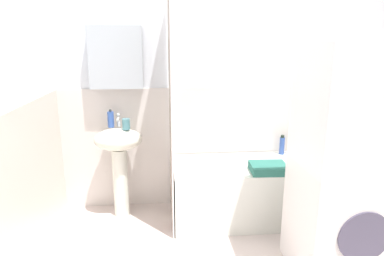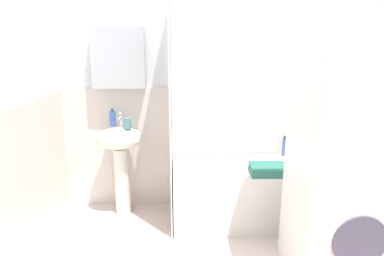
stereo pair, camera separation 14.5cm
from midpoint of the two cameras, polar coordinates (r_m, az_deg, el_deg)
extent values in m
cube|color=white|center=(3.38, 3.20, 6.87)|extent=(3.60, 0.05, 2.40)
cube|color=silver|center=(3.48, 3.15, -3.06)|extent=(3.60, 0.02, 1.20)
cube|color=silver|center=(3.25, -13.86, 11.34)|extent=(0.48, 0.12, 0.56)
cube|color=white|center=(2.65, -29.27, 2.98)|extent=(0.05, 1.81, 2.40)
cube|color=silver|center=(2.80, -27.14, -9.10)|extent=(0.02, 1.81, 1.20)
cylinder|color=silver|center=(3.37, -13.03, -8.91)|extent=(0.14, 0.14, 0.66)
ellipsoid|color=white|center=(3.22, -13.46, -1.86)|extent=(0.44, 0.34, 0.20)
cylinder|color=silver|center=(3.29, -13.36, 0.71)|extent=(0.03, 0.03, 0.05)
cylinder|color=silver|center=(3.23, -13.53, 1.45)|extent=(0.02, 0.10, 0.02)
sphere|color=silver|center=(3.27, -13.44, 2.16)|extent=(0.03, 0.03, 0.03)
cylinder|color=#3455A6|center=(3.26, -14.63, 1.38)|extent=(0.06, 0.06, 0.14)
sphere|color=#232E2F|center=(3.24, -14.73, 2.83)|extent=(0.02, 0.02, 0.02)
cylinder|color=teal|center=(3.15, -12.23, 0.64)|extent=(0.07, 0.07, 0.10)
cube|color=white|center=(3.31, 8.05, -10.28)|extent=(1.41, 0.66, 0.53)
cube|color=white|center=(2.73, -4.90, 0.79)|extent=(0.01, 0.13, 2.00)
cube|color=brown|center=(2.86, -4.93, 1.41)|extent=(0.01, 0.13, 2.00)
cube|color=white|center=(2.99, -4.96, 1.98)|extent=(0.01, 0.13, 2.00)
cube|color=brown|center=(3.12, -4.98, 2.50)|extent=(0.01, 0.13, 2.00)
cube|color=white|center=(3.25, -5.00, 2.98)|extent=(0.01, 0.13, 2.00)
cylinder|color=gold|center=(3.61, 16.60, -2.64)|extent=(0.06, 0.06, 0.18)
cylinder|color=black|center=(3.59, 16.71, -1.11)|extent=(0.04, 0.04, 0.02)
cylinder|color=#2D2D2C|center=(3.55, 15.14, -2.93)|extent=(0.05, 0.05, 0.17)
cylinder|color=#2A2726|center=(3.52, 15.24, -1.44)|extent=(0.03, 0.03, 0.02)
cylinder|color=#3452A1|center=(3.52, 13.62, -2.91)|extent=(0.05, 0.05, 0.17)
cylinder|color=black|center=(3.49, 13.72, -1.38)|extent=(0.04, 0.04, 0.02)
cube|color=#2A6A5C|center=(3.04, 11.30, -6.57)|extent=(0.33, 0.27, 0.07)
cube|color=white|center=(2.69, 21.99, -14.01)|extent=(0.63, 0.57, 0.82)
cube|color=white|center=(2.42, 23.79, 3.38)|extent=(0.63, 0.57, 0.82)
cylinder|color=#4E485F|center=(2.45, 25.24, -16.19)|extent=(0.35, 0.01, 0.35)
camera|label=1|loc=(0.07, -91.39, -0.36)|focal=32.00mm
camera|label=2|loc=(0.07, 88.61, 0.36)|focal=32.00mm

